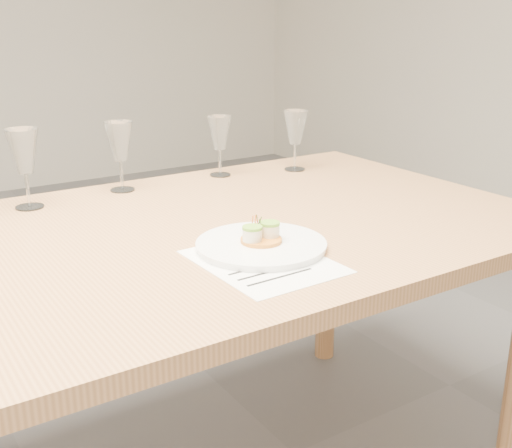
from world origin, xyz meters
TOP-DOWN VIEW (x-y plane):
  - dining_table at (0.00, 0.00)m, footprint 2.40×1.00m
  - dinner_plate at (0.42, -0.20)m, footprint 0.28×0.28m
  - recipe_sheet at (0.38, -0.26)m, footprint 0.24×0.30m
  - wine_glass_1 at (0.09, 0.38)m, footprint 0.08×0.08m
  - wine_glass_2 at (0.35, 0.41)m, footprint 0.08×0.08m
  - wine_glass_3 at (0.67, 0.41)m, footprint 0.07×0.07m
  - wine_glass_4 at (0.91, 0.34)m, footprint 0.08×0.08m

SIDE VIEW (x-z plane):
  - dining_table at x=0.00m, z-range 0.31..1.06m
  - recipe_sheet at x=0.38m, z-range 0.75..0.75m
  - dinner_plate at x=0.42m, z-range 0.73..0.80m
  - wine_glass_3 at x=0.67m, z-range 0.79..0.97m
  - wine_glass_4 at x=0.91m, z-range 0.79..0.98m
  - wine_glass_2 at x=0.35m, z-range 0.79..0.98m
  - wine_glass_1 at x=0.09m, z-range 0.79..0.99m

